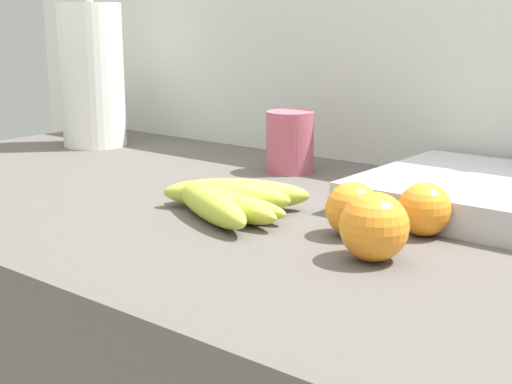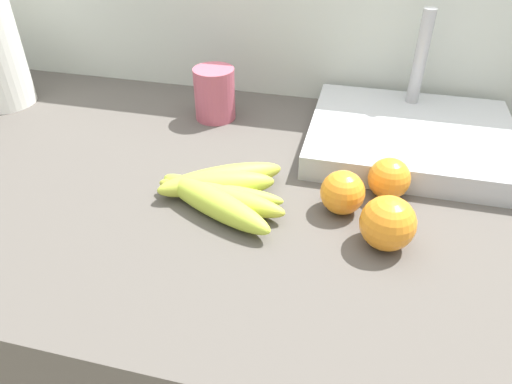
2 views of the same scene
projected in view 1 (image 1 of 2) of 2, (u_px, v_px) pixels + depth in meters
name	position (u px, v px, depth m)	size (l,w,h in m)	color
wall_back	(419.00, 318.00, 1.31)	(2.08, 0.06, 1.30)	silver
banana_bunch	(224.00, 200.00, 0.95)	(0.21, 0.20, 0.04)	#B9CE3F
orange_back_left	(353.00, 209.00, 0.86)	(0.07, 0.07, 0.07)	orange
orange_far_right	(374.00, 227.00, 0.77)	(0.08, 0.08, 0.08)	orange
orange_right	(424.00, 209.00, 0.86)	(0.06, 0.06, 0.06)	orange
paper_towel_roll	(92.00, 75.00, 1.44)	(0.13, 0.13, 0.31)	white
sink_basin	(505.00, 195.00, 0.96)	(0.36, 0.31, 0.22)	#B7BABF
mug	(290.00, 142.00, 1.21)	(0.08, 0.08, 0.10)	#BF566A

